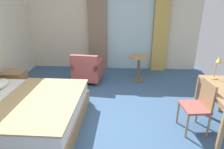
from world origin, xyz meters
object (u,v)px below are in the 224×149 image
bed (20,111)px  round_cafe_table (139,63)px  nightstand (15,82)px  armchair_by_window (88,70)px  desk_chair (200,103)px  desk_lamp (218,63)px

bed → round_cafe_table: bearing=45.0°
nightstand → armchair_by_window: bearing=23.7°
nightstand → desk_chair: 4.15m
desk_chair → desk_lamp: 0.81m
bed → nightstand: (-0.82, 1.33, -0.03)m
nightstand → desk_lamp: bearing=-10.4°
bed → armchair_by_window: size_ratio=2.51×
desk_lamp → round_cafe_table: size_ratio=0.67×
nightstand → round_cafe_table: size_ratio=0.73×
round_cafe_table → desk_lamp: bearing=-53.0°
desk_chair → desk_lamp: bearing=49.9°
desk_chair → armchair_by_window: size_ratio=1.11×
round_cafe_table → nightstand: bearing=-163.7°
desk_chair → bed: bearing=-178.1°
armchair_by_window → bed: bearing=-112.1°
desk_chair → armchair_by_window: (-2.29, 1.96, -0.18)m
bed → desk_lamp: (3.50, 0.54, 0.81)m
nightstand → armchair_by_window: 1.81m
bed → round_cafe_table: 3.15m
desk_chair → round_cafe_table: bearing=113.0°
desk_lamp → nightstand: bearing=169.6°
armchair_by_window → round_cafe_table: size_ratio=1.16×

